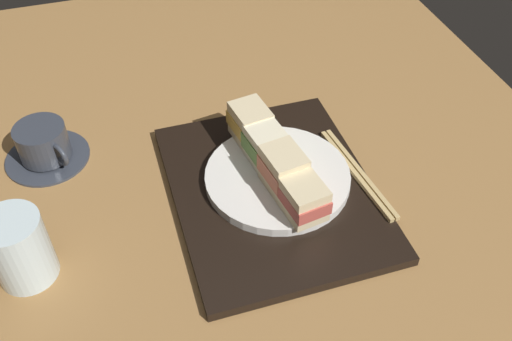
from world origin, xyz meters
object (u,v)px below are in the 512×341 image
Objects in this scene: sandwich_nearmost at (303,198)px; drinking_glass at (19,249)px; sandwich_inner_far at (267,146)px; coffee_cup at (44,145)px; sandwich_plate at (275,175)px; sandwich_inner_near at (284,169)px; chopsticks_pair at (358,173)px; sandwich_farmost at (251,123)px.

drinking_glass is at bearing 85.38° from sandwich_nearmost.
sandwich_inner_far is at bearing 7.81° from sandwich_nearmost.
coffee_cup is at bearing 66.98° from sandwich_inner_far.
sandwich_plate is 4.61cm from sandwich_inner_far.
sandwich_inner_far is at bearing -113.02° from coffee_cup.
sandwich_inner_near is 37.20cm from drinking_glass.
sandwich_plate is 2.96× the size of sandwich_inner_far.
sandwich_plate is at bearing 76.75° from chopsticks_pair.
sandwich_inner_far is (11.53, 1.58, 0.15)cm from sandwich_nearmost.
chopsticks_pair is at bearing -63.28° from sandwich_nearmost.
sandwich_farmost is (11.53, 1.58, -0.19)cm from sandwich_inner_near.
sandwich_inner_near is (5.76, 0.79, 0.46)cm from sandwich_nearmost.
sandwich_inner_near is at bearing 7.81° from sandwich_nearmost.
sandwich_inner_near is 5.83cm from sandwich_inner_far.
chopsticks_pair is 49.38cm from drinking_glass.
sandwich_plate is 1.64× the size of coffee_cup.
sandwich_plate is 37.20cm from coffee_cup.
sandwich_inner_far is 35.74cm from coffee_cup.
sandwich_inner_far reaches higher than sandwich_nearmost.
sandwich_farmost is (8.65, 1.19, 3.69)cm from sandwich_plate.
coffee_cup is at bearing 63.13° from sandwich_plate.
drinking_glass is (-14.23, 35.51, -0.77)cm from sandwich_farmost.
sandwich_plate is 4.85cm from sandwich_inner_near.
sandwich_farmost reaches higher than sandwich_plate.
sandwich_nearmost is (-8.65, -1.19, 3.42)cm from sandwich_plate.
sandwich_farmost reaches higher than coffee_cup.
drinking_glass is (-2.64, 49.20, 3.30)cm from chopsticks_pair.
sandwich_inner_far is 0.99× the size of sandwich_farmost.
sandwich_farmost is 0.56× the size of coffee_cup.
sandwich_farmost is at bearing 7.81° from sandwich_plate.
sandwich_inner_near is 0.70× the size of drinking_glass.
sandwich_inner_near reaches higher than chopsticks_pair.
sandwich_nearmost is 11.64cm from sandwich_inner_far.
coffee_cup reaches higher than sandwich_plate.
coffee_cup is (19.69, 33.57, -3.32)cm from sandwich_inner_near.
sandwich_nearmost is at bearing -172.19° from sandwich_inner_far.
sandwich_inner_near reaches higher than sandwich_plate.
sandwich_plate is at bearing 7.81° from sandwich_nearmost.
sandwich_inner_near is 0.35× the size of chopsticks_pair.
sandwich_farmost reaches higher than sandwich_inner_far.
sandwich_nearmost is 1.02× the size of sandwich_inner_far.
chopsticks_pair is at bearing -113.39° from coffee_cup.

